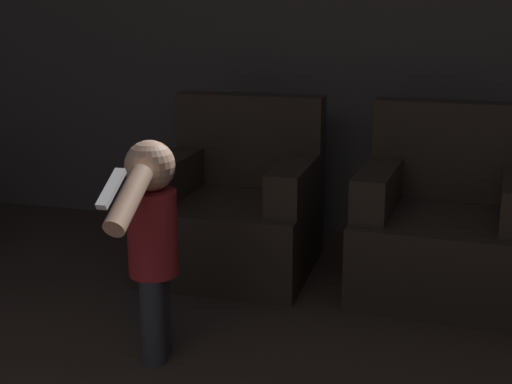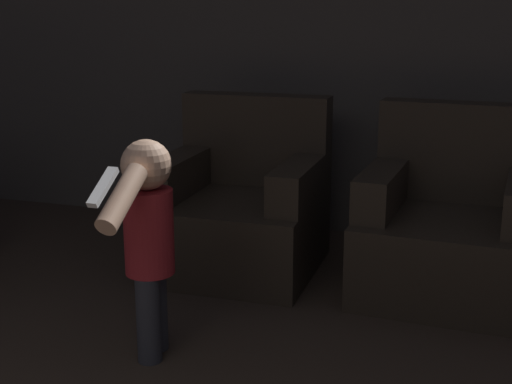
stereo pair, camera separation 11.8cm
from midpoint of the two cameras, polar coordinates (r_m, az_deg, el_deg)
wall_back at (r=4.20m, az=3.94°, el=14.35°), size 8.40×0.05×2.60m
armchair_left at (r=3.68m, az=-2.48°, el=-1.43°), size 0.80×0.80×0.87m
armchair_right at (r=3.51m, az=13.97°, el=-2.67°), size 0.84×0.84×0.87m
person_toddler at (r=2.68m, az=-9.61°, el=-3.30°), size 0.19×0.58×0.85m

